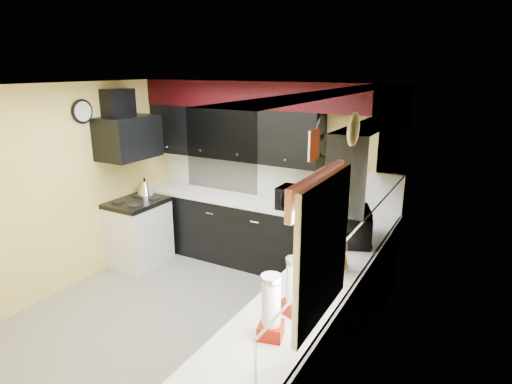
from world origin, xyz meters
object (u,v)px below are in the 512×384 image
utensil_crock (318,204)px  microwave (350,226)px  kettle (145,188)px  knife_block (334,203)px  toaster_oven (297,199)px

utensil_crock → microwave: bearing=-50.1°
microwave → utensil_crock: 1.01m
microwave → kettle: 3.08m
microwave → knife_block: (-0.46, 0.81, -0.05)m
utensil_crock → toaster_oven: bearing=-155.4°
microwave → kettle: bearing=63.1°
knife_block → microwave: bearing=-73.9°
toaster_oven → kettle: (-2.17, -0.40, -0.06)m
utensil_crock → kettle: size_ratio=0.68×
toaster_oven → knife_block: bearing=18.3°
knife_block → utensil_crock: bearing=177.7°
toaster_oven → utensil_crock: toaster_oven is taller
toaster_oven → kettle: size_ratio=2.15×
toaster_oven → knife_block: size_ratio=2.13×
microwave → knife_block: 0.93m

